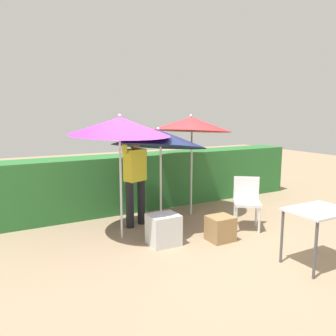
% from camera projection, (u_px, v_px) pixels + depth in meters
% --- Properties ---
extents(ground_plane, '(24.00, 24.00, 0.00)m').
position_uv_depth(ground_plane, '(177.00, 237.00, 5.41)').
color(ground_plane, '#9E8466').
extents(hedge_row, '(8.00, 0.70, 1.15)m').
position_uv_depth(hedge_row, '(132.00, 182.00, 6.95)').
color(hedge_row, '#2D7033').
rests_on(hedge_row, ground_plane).
extents(umbrella_rainbow, '(1.59, 1.60, 1.99)m').
position_uv_depth(umbrella_rainbow, '(120.00, 126.00, 5.11)').
color(umbrella_rainbow, silver).
rests_on(umbrella_rainbow, ground_plane).
extents(umbrella_orange, '(1.70, 1.68, 1.89)m').
position_uv_depth(umbrella_orange, '(159.00, 138.00, 5.74)').
color(umbrella_orange, silver).
rests_on(umbrella_orange, ground_plane).
extents(umbrella_yellow, '(1.58, 1.57, 2.02)m').
position_uv_depth(umbrella_yellow, '(191.00, 124.00, 6.37)').
color(umbrella_yellow, silver).
rests_on(umbrella_yellow, ground_plane).
extents(person_vendor, '(0.55, 0.33, 1.88)m').
position_uv_depth(person_vendor, '(135.00, 174.00, 5.83)').
color(person_vendor, black).
rests_on(person_vendor, ground_plane).
extents(chair_plastic, '(0.61, 0.61, 0.89)m').
position_uv_depth(chair_plastic, '(247.00, 199.00, 5.78)').
color(chair_plastic, silver).
rests_on(chair_plastic, ground_plane).
extents(cooler_box, '(0.45, 0.40, 0.47)m').
position_uv_depth(cooler_box, '(163.00, 229.00, 5.08)').
color(cooler_box, silver).
rests_on(cooler_box, ground_plane).
extents(crate_cardboard, '(0.39, 0.35, 0.39)m').
position_uv_depth(crate_cardboard, '(220.00, 228.00, 5.24)').
color(crate_cardboard, '#9E7A4C').
rests_on(crate_cardboard, ground_plane).
extents(folding_table, '(0.80, 0.60, 0.76)m').
position_uv_depth(folding_table, '(318.00, 216.00, 4.34)').
color(folding_table, '#4C4C51').
rests_on(folding_table, ground_plane).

